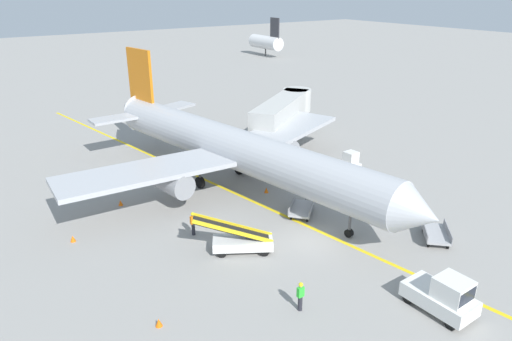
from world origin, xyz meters
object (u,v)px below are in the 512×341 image
jet_bridge (285,109)px  baggage_cart_empty_trailing (302,208)px  airliner (231,147)px  belt_loader_forward_hold (241,240)px  baggage_tug_near_wing (348,165)px  ground_crew_marshaller (300,295)px  safety_cone_nose_right (73,239)px  ground_crew_wing_walker (193,223)px  pushback_tug (444,296)px  safety_cone_nose_left (266,190)px  safety_cone_tail_area (121,203)px  safety_cone_wingtip_left (159,322)px  baggage_cart_loaded (436,233)px

jet_bridge → baggage_cart_empty_trailing: (-9.58, -14.52, -3.07)m
airliner → belt_loader_forward_hold: size_ratio=7.15×
belt_loader_forward_hold → baggage_tug_near_wing: bearing=20.2°
baggage_cart_empty_trailing → ground_crew_marshaller: 11.06m
baggage_tug_near_wing → safety_cone_nose_right: 23.49m
baggage_tug_near_wing → baggage_cart_empty_trailing: bearing=-156.3°
airliner → safety_cone_nose_right: size_ratio=80.10×
baggage_cart_empty_trailing → baggage_tug_near_wing: bearing=23.7°
airliner → ground_crew_marshaller: airliner is taller
baggage_cart_empty_trailing → ground_crew_marshaller: size_ratio=1.99×
baggage_cart_empty_trailing → ground_crew_wing_walker: bearing=167.5°
pushback_tug → ground_crew_wing_walker: 16.07m
pushback_tug → belt_loader_forward_hold: 12.17m
pushback_tug → baggage_tug_near_wing: bearing=59.9°
belt_loader_forward_hold → ground_crew_wing_walker: bearing=113.0°
baggage_cart_empty_trailing → safety_cone_nose_left: size_ratio=7.68×
belt_loader_forward_hold → safety_cone_tail_area: belt_loader_forward_hold is taller
safety_cone_tail_area → airliner: bearing=-9.7°
airliner → safety_cone_wingtip_left: airliner is taller
baggage_cart_loaded → safety_cone_wingtip_left: 18.86m
airliner → baggage_tug_near_wing: size_ratio=14.15×
pushback_tug → baggage_cart_loaded: size_ratio=1.12×
pushback_tug → baggage_cart_loaded: bearing=38.3°
airliner → jet_bridge: size_ratio=2.94×
baggage_cart_loaded → airliner: bearing=112.7°
safety_cone_nose_right → ground_crew_wing_walker: bearing=-27.9°
belt_loader_forward_hold → baggage_cart_empty_trailing: size_ratio=1.46×
safety_cone_nose_left → safety_cone_nose_right: 15.17m
safety_cone_wingtip_left → baggage_cart_loaded: bearing=-7.5°
belt_loader_forward_hold → baggage_cart_empty_trailing: 6.77m
baggage_tug_near_wing → baggage_cart_empty_trailing: baggage_tug_near_wing is taller
safety_cone_nose_left → safety_cone_nose_right: same height
baggage_cart_empty_trailing → safety_cone_nose_left: bearing=88.8°
baggage_tug_near_wing → jet_bridge: bearing=83.6°
baggage_cart_loaded → safety_cone_nose_right: size_ratio=7.39×
baggage_cart_loaded → ground_crew_marshaller: ground_crew_marshaller is taller
ground_crew_wing_walker → safety_cone_nose_right: (-7.02, 3.71, -0.69)m
ground_crew_marshaller → pushback_tug: bearing=-35.5°
jet_bridge → ground_crew_wing_walker: jet_bridge is taller
ground_crew_marshaller → safety_cone_nose_right: ground_crew_marshaller is taller
pushback_tug → baggage_cart_empty_trailing: 12.79m
safety_cone_wingtip_left → baggage_tug_near_wing: bearing=22.5°
baggage_cart_loaded → jet_bridge: bearing=78.4°
jet_bridge → pushback_tug: size_ratio=3.28×
pushback_tug → ground_crew_marshaller: size_ratio=2.15×
baggage_tug_near_wing → baggage_cart_loaded: (-3.38, -11.58, -0.46)m
ground_crew_marshaller → safety_cone_tail_area: (-3.45, 17.51, -0.69)m
ground_crew_marshaller → safety_cone_tail_area: ground_crew_marshaller is taller
jet_bridge → baggage_tug_near_wing: size_ratio=4.81×
pushback_tug → safety_cone_wingtip_left: (-12.59, 7.27, -0.77)m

